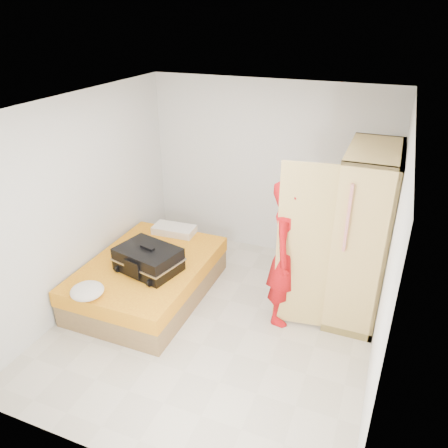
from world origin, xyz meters
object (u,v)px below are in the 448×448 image
at_px(round_cushion, 87,291).
at_px(wardrobe, 358,240).
at_px(bed, 149,278).
at_px(person, 288,254).
at_px(suitcase, 148,259).

bearing_deg(round_cushion, wardrobe, 29.62).
height_order(bed, round_cushion, round_cushion).
bearing_deg(wardrobe, person, -148.03).
bearing_deg(suitcase, person, 25.29).
height_order(bed, person, person).
distance_m(bed, round_cushion, 0.99).
bearing_deg(bed, round_cushion, -104.99).
bearing_deg(bed, wardrobe, 14.76).
height_order(bed, wardrobe, wardrobe).
distance_m(person, suitcase, 1.73).
relative_size(wardrobe, person, 1.17).
xyz_separation_m(wardrobe, person, (-0.72, -0.45, -0.10)).
xyz_separation_m(bed, round_cushion, (-0.24, -0.90, 0.32)).
distance_m(wardrobe, suitcase, 2.55).
bearing_deg(suitcase, round_cushion, -102.10).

